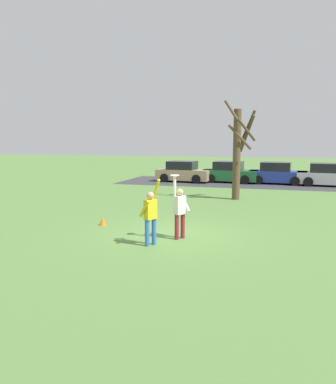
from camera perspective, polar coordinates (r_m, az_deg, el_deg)
The scene contains 11 objects.
ground_plane at distance 12.77m, azimuth 0.54°, elevation -6.58°, with size 120.00×120.00×0.00m, color #567F3D.
person_catcher at distance 12.11m, azimuth 1.82°, elevation -2.63°, with size 0.53×0.59×2.08m.
person_defender at distance 11.37m, azimuth -2.69°, elevation -3.34°, with size 0.62×0.66×2.04m.
frisbee_disc at distance 11.81m, azimuth 1.02°, elevation 2.55°, with size 0.28×0.28×0.02m, color white.
parked_car_tan at distance 28.98m, azimuth 2.37°, elevation 3.02°, with size 4.23×2.30×1.59m.
parked_car_green at distance 28.90m, azimuth 9.40°, elevation 2.91°, with size 4.23×2.30×1.59m.
parked_car_blue at distance 28.71m, azimuth 16.30°, elevation 2.66°, with size 4.23×2.30×1.59m.
parked_car_silver at distance 28.58m, azimuth 23.11°, elevation 2.32°, with size 4.23×2.30×1.59m.
parking_strip at distance 28.53m, azimuth 12.42°, elevation 1.30°, with size 19.49×6.40×0.01m, color #38383D.
bare_tree_tall at distance 20.45m, azimuth 10.61°, elevation 6.31°, with size 1.73×1.97×5.30m.
field_cone_orange at distance 14.39m, azimuth -9.92°, elevation -4.39°, with size 0.26×0.26×0.32m, color orange.
Camera 1 is at (3.36, -11.90, 3.20)m, focal length 35.00 mm.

